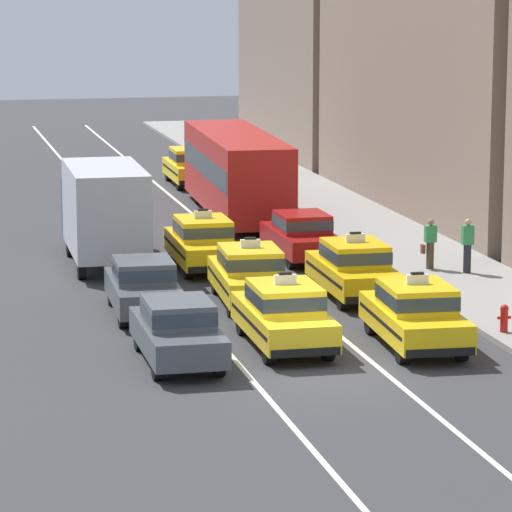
{
  "coord_description": "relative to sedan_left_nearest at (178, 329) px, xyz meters",
  "views": [
    {
      "loc": [
        -9.18,
        -33.26,
        9.32
      ],
      "look_at": [
        0.45,
        8.24,
        1.3
      ],
      "focal_mm": 106.01,
      "sensor_mm": 36.0,
      "label": 1
    }
  ],
  "objects": [
    {
      "name": "sidewalk_curb",
      "position": [
        10.21,
        13.3,
        -0.77
      ],
      "size": [
        4.0,
        90.0,
        0.15
      ],
      "primitive_type": "cube",
      "color": "gray",
      "rests_on": "ground"
    },
    {
      "name": "taxi_center_nearest",
      "position": [
        2.88,
        0.93,
        0.03
      ],
      "size": [
        1.86,
        4.57,
        1.96
      ],
      "color": "black",
      "rests_on": "ground"
    },
    {
      "name": "sedan_left_second",
      "position": [
        -0.0,
        5.36,
        0.0
      ],
      "size": [
        1.91,
        4.36,
        1.58
      ],
      "color": "black",
      "rests_on": "ground"
    },
    {
      "name": "pedestrian_mid_block",
      "position": [
        10.57,
        8.28,
        0.16
      ],
      "size": [
        0.36,
        0.24,
        1.7
      ],
      "color": "#23232D",
      "rests_on": "sidewalk_curb"
    },
    {
      "name": "ground_plane",
      "position": [
        3.01,
        -1.7,
        -0.85
      ],
      "size": [
        160.0,
        160.0,
        0.0
      ],
      "primitive_type": "plane",
      "color": "#353538"
    },
    {
      "name": "sedan_right_third",
      "position": [
        6.31,
        12.23,
        0.0
      ],
      "size": [
        1.81,
        4.32,
        1.58
      ],
      "color": "black",
      "rests_on": "ground"
    },
    {
      "name": "lane_stripe_center_right",
      "position": [
        4.61,
        18.3,
        -0.84
      ],
      "size": [
        0.14,
        80.0,
        0.01
      ],
      "primitive_type": "cube",
      "color": "silver",
      "rests_on": "ground"
    },
    {
      "name": "fire_hydrant",
      "position": [
        8.69,
        0.68,
        -0.3
      ],
      "size": [
        0.36,
        0.22,
        0.73
      ],
      "color": "red",
      "rests_on": "sidewalk_curb"
    },
    {
      "name": "taxi_right_fifth",
      "position": [
        6.02,
        30.53,
        0.03
      ],
      "size": [
        1.87,
        4.58,
        1.96
      ],
      "color": "black",
      "rests_on": "ground"
    },
    {
      "name": "taxi_right_second",
      "position": [
        6.3,
        6.24,
        0.03
      ],
      "size": [
        1.9,
        4.59,
        1.96
      ],
      "color": "black",
      "rests_on": "ground"
    },
    {
      "name": "taxi_center_third",
      "position": [
        2.85,
        11.48,
        0.03
      ],
      "size": [
        1.87,
        4.58,
        1.96
      ],
      "color": "black",
      "rests_on": "ground"
    },
    {
      "name": "pedestrian_near_crosswalk",
      "position": [
        9.66,
        9.17,
        0.1
      ],
      "size": [
        0.47,
        0.24,
        1.59
      ],
      "color": "#473828",
      "rests_on": "sidewalk_curb"
    },
    {
      "name": "box_truck_left_third",
      "position": [
        -0.11,
        13.07,
        0.93
      ],
      "size": [
        2.4,
        7.0,
        3.27
      ],
      "color": "black",
      "rests_on": "ground"
    },
    {
      "name": "taxi_center_second",
      "position": [
        3.15,
        6.06,
        0.03
      ],
      "size": [
        2.07,
        4.66,
        1.96
      ],
      "color": "black",
      "rests_on": "ground"
    },
    {
      "name": "bus_right_fourth",
      "position": [
        6.16,
        21.6,
        0.97
      ],
      "size": [
        3.01,
        11.3,
        3.22
      ],
      "color": "black",
      "rests_on": "ground"
    },
    {
      "name": "taxi_right_nearest",
      "position": [
        6.1,
        0.19,
        0.03
      ],
      "size": [
        2.04,
        4.65,
        1.96
      ],
      "color": "black",
      "rests_on": "ground"
    },
    {
      "name": "lane_stripe_left_center",
      "position": [
        1.41,
        18.3,
        -0.84
      ],
      "size": [
        0.14,
        80.0,
        0.01
      ],
      "primitive_type": "cube",
      "color": "silver",
      "rests_on": "ground"
    },
    {
      "name": "sedan_left_nearest",
      "position": [
        0.0,
        0.0,
        0.0
      ],
      "size": [
        1.78,
        4.31,
        1.58
      ],
      "color": "black",
      "rests_on": "ground"
    }
  ]
}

